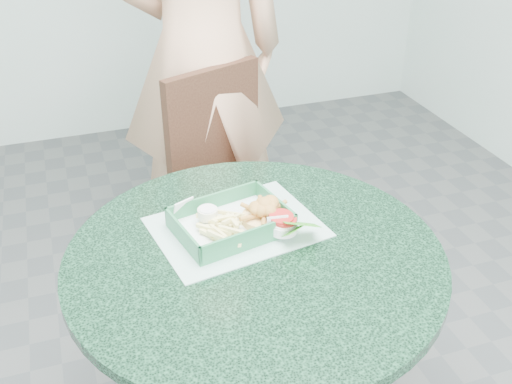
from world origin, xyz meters
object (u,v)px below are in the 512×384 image
object	(u,v)px
sauce_ramekin	(209,217)
crab_sandwich	(265,221)
food_basket	(231,231)
cafe_table	(255,309)
dining_chair	(222,177)

from	to	relation	value
sauce_ramekin	crab_sandwich	bearing A→B (deg)	-27.09
food_basket	sauce_ramekin	bearing A→B (deg)	141.49
crab_sandwich	sauce_ramekin	xyz separation A→B (m)	(-0.13, 0.07, -0.00)
sauce_ramekin	cafe_table	bearing A→B (deg)	-62.21
dining_chair	cafe_table	bearing A→B (deg)	-121.32
sauce_ramekin	food_basket	bearing A→B (deg)	-38.51
dining_chair	sauce_ramekin	bearing A→B (deg)	-129.86
cafe_table	food_basket	distance (m)	0.22
crab_sandwich	cafe_table	bearing A→B (deg)	-124.83
cafe_table	dining_chair	distance (m)	0.80
dining_chair	crab_sandwich	bearing A→B (deg)	-118.07
food_basket	dining_chair	bearing A→B (deg)	76.35
dining_chair	sauce_ramekin	distance (m)	0.72
food_basket	crab_sandwich	bearing A→B (deg)	-19.38
dining_chair	crab_sandwich	distance (m)	0.76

